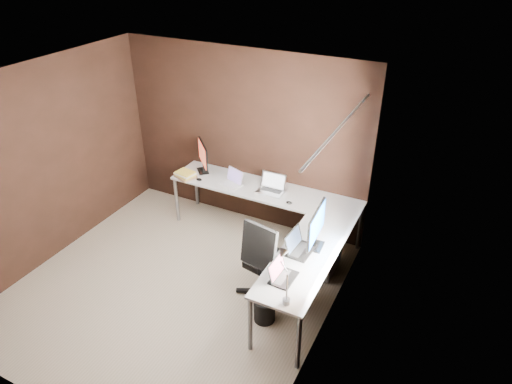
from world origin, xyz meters
TOP-DOWN VIEW (x-y plane):
  - room at (0.34, 0.07)m, footprint 3.60×3.60m
  - desk at (0.84, 1.04)m, footprint 2.65×2.25m
  - drawer_pedestal at (1.43, 1.15)m, footprint 0.42×0.50m
  - monitor_left at (-0.53, 1.57)m, footprint 0.37×0.38m
  - monitor_right at (1.53, 0.60)m, footprint 0.16×0.58m
  - laptop_white at (0.02, 1.43)m, footprint 0.35×0.30m
  - laptop_silver at (0.58, 1.50)m, footprint 0.35×0.25m
  - laptop_black_big at (1.38, 0.45)m, footprint 0.27×0.37m
  - laptop_black_small at (1.40, -0.04)m, footprint 0.23×0.32m
  - book_stack at (-0.66, 1.30)m, footprint 0.33×0.30m
  - mouse_left at (-0.44, 1.30)m, footprint 0.10×0.07m
  - mouse_corner at (0.92, 1.30)m, footprint 0.10×0.08m
  - desk_lamp at (1.53, -0.29)m, footprint 0.18×0.21m
  - office_chair at (1.07, 0.38)m, footprint 0.61×0.62m
  - wastebasket at (1.19, 0.02)m, footprint 0.24×0.24m

SIDE VIEW (x-z plane):
  - wastebasket at x=1.19m, z-range 0.00..0.28m
  - drawer_pedestal at x=1.43m, z-range 0.00..0.60m
  - office_chair at x=1.07m, z-range -0.22..0.86m
  - desk at x=0.84m, z-range 0.31..1.04m
  - mouse_corner at x=0.92m, z-range 0.73..0.76m
  - mouse_left at x=-0.44m, z-range 0.73..0.76m
  - book_stack at x=-0.66m, z-range 0.73..0.82m
  - laptop_white at x=0.02m, z-range 0.67..0.88m
  - laptop_black_small at x=1.40m, z-range 0.67..0.88m
  - laptop_silver at x=0.58m, z-range 0.66..0.90m
  - laptop_black_big at x=1.38m, z-range 0.66..0.90m
  - monitor_left at x=-0.53m, z-range 0.76..1.20m
  - monitor_right at x=1.53m, z-range 0.76..1.24m
  - desk_lamp at x=1.53m, z-range 0.80..1.34m
  - room at x=0.34m, z-range 0.03..2.53m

